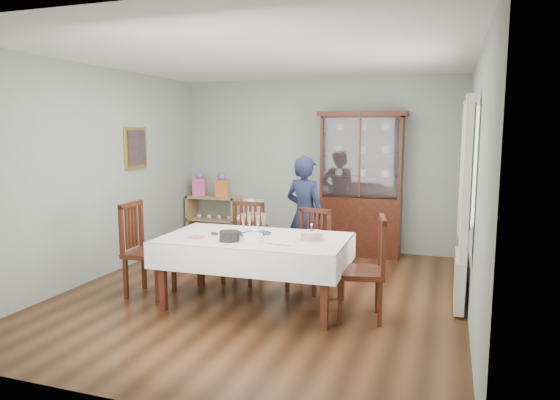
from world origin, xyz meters
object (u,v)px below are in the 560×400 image
at_px(gift_bag_pink, 199,185).
at_px(gift_bag_orange, 222,186).
at_px(chair_end_right, 361,289).
at_px(sideboard, 214,219).
at_px(chair_far_left, 243,258).
at_px(dining_table, 255,271).
at_px(high_chair, 251,239).
at_px(birthday_cake, 311,236).
at_px(china_cabinet, 361,182).
at_px(chair_end_left, 149,268).
at_px(chair_far_right, 308,266).
at_px(woman, 305,215).
at_px(champagne_tray, 253,228).

relative_size(gift_bag_pink, gift_bag_orange, 1.01).
distance_m(chair_end_right, gift_bag_orange, 3.91).
distance_m(sideboard, chair_far_left, 2.32).
bearing_deg(chair_end_right, dining_table, -102.19).
distance_m(chair_far_left, high_chair, 0.83).
bearing_deg(sideboard, chair_far_left, -54.71).
xyz_separation_m(birthday_cake, gift_bag_orange, (-2.27, 2.61, 0.17)).
height_order(chair_far_left, gift_bag_pink, gift_bag_pink).
bearing_deg(china_cabinet, chair_end_left, -126.33).
distance_m(chair_far_left, chair_end_right, 1.81).
distance_m(chair_end_right, gift_bag_pink, 4.22).
distance_m(china_cabinet, birthday_cake, 2.63).
xyz_separation_m(high_chair, birthday_cake, (1.30, -1.54, 0.44)).
bearing_deg(chair_far_right, gift_bag_orange, 147.71).
height_order(chair_end_right, gift_bag_pink, gift_bag_pink).
bearing_deg(woman, chair_far_right, 127.50).
bearing_deg(gift_bag_orange, high_chair, -47.86).
relative_size(china_cabinet, sideboard, 2.42).
bearing_deg(chair_end_left, sideboard, 6.87).
xyz_separation_m(china_cabinet, chair_far_left, (-1.16, -1.87, -0.83)).
height_order(chair_end_left, champagne_tray, chair_end_left).
bearing_deg(gift_bag_pink, birthday_cake, -44.21).
xyz_separation_m(chair_end_left, high_chair, (0.62, 1.64, 0.05)).
height_order(china_cabinet, gift_bag_orange, china_cabinet).
height_order(champagne_tray, birthday_cake, champagne_tray).
relative_size(birthday_cake, gift_bag_orange, 0.67).
bearing_deg(dining_table, sideboard, 124.19).
distance_m(dining_table, chair_end_right, 1.17).
relative_size(dining_table, chair_far_right, 2.12).
bearing_deg(high_chair, sideboard, 135.79).
bearing_deg(china_cabinet, chair_far_right, -98.49).
height_order(chair_end_right, champagne_tray, chair_end_right).
bearing_deg(china_cabinet, gift_bag_orange, 179.96).
bearing_deg(chair_end_left, chair_end_right, -92.30).
height_order(chair_far_left, high_chair, chair_far_left).
relative_size(chair_far_right, chair_end_left, 0.89).
bearing_deg(dining_table, chair_far_left, 121.36).
height_order(woman, high_chair, woman).
bearing_deg(chair_end_right, woman, -155.95).
height_order(dining_table, china_cabinet, china_cabinet).
xyz_separation_m(dining_table, gift_bag_orange, (-1.64, 2.63, 0.59)).
height_order(sideboard, chair_far_right, chair_far_right).
xyz_separation_m(chair_far_left, woman, (0.63, 0.62, 0.49)).
bearing_deg(sideboard, china_cabinet, -0.49).
xyz_separation_m(dining_table, birthday_cake, (0.63, 0.02, 0.42)).
distance_m(chair_end_right, woman, 1.78).
distance_m(chair_far_left, woman, 1.01).
bearing_deg(woman, chair_far_left, 62.31).
bearing_deg(woman, dining_table, 101.09).
bearing_deg(woman, gift_bag_orange, -16.78).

